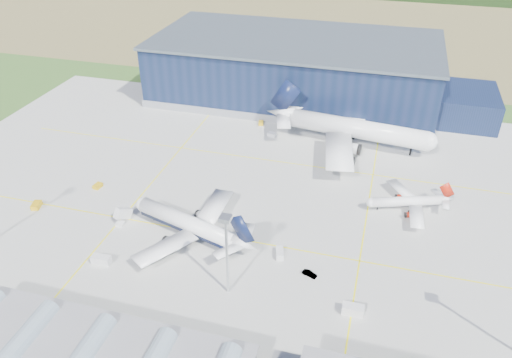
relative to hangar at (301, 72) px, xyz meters
The scene contains 19 objects.
ground 95.56m from the hangar, 91.70° to the right, with size 600.00×600.00×0.00m, color #315921.
apron 85.64m from the hangar, 91.90° to the right, with size 220.00×160.00×0.08m.
farmland 125.76m from the hangar, 91.29° to the left, with size 600.00×220.00×0.01m, color olive.
hangar is the anchor object (origin of this frame).
light_mast_center 125.07m from the hangar, 86.70° to the right, with size 2.60×2.60×23.00m.
airliner_navy 107.45m from the hangar, 95.72° to the right, with size 41.54×40.64×13.55m, color white, non-canonical shape.
airliner_red 91.30m from the hangar, 58.14° to the right, with size 27.26×26.67×8.89m, color white, non-canonical shape.
airliner_widebody 49.54m from the hangar, 54.20° to the right, with size 64.37×62.97×20.99m, color white, non-canonical shape.
gse_tug_a 123.29m from the hangar, 119.56° to the right, with size 2.31×3.79×1.58m, color gold.
gse_tug_b 104.50m from the hangar, 117.74° to the right, with size 2.04×3.06×1.33m, color gold.
gse_van_a 127.54m from the hangar, 102.88° to the right, with size 2.22×5.08×2.22m, color silver.
gse_cart_a 63.97m from the hangar, 66.28° to the right, with size 2.07×3.10×1.34m, color silver.
gse_van_b 110.31m from the hangar, 81.47° to the right, with size 1.92×4.20×1.92m, color silver.
gse_tug_c 35.87m from the hangar, 106.14° to the right, with size 1.84×2.95×1.29m, color gold.
gse_cart_b 42.99m from the hangar, 93.68° to the right, with size 2.21×3.32×1.44m, color silver.
gse_van_c 129.59m from the hangar, 73.17° to the right, with size 2.43×5.06×2.43m, color silver.
airstair 110.60m from the hangar, 106.68° to the right, with size 2.02×5.04×3.23m, color silver.
car_a 143.26m from the hangar, 88.90° to the right, with size 1.34×3.32×1.13m, color #99999E.
car_b 117.18m from the hangar, 77.43° to the right, with size 1.35×3.87×1.28m, color #99999E.
Camera 1 is at (40.53, -113.68, 89.15)m, focal length 35.00 mm.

